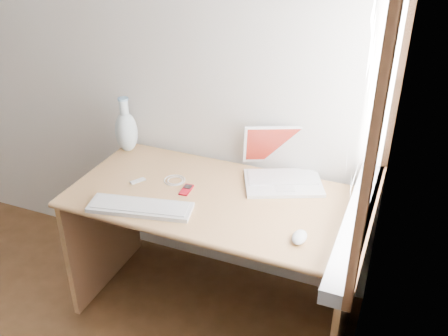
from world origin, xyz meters
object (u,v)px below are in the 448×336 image
at_px(vase, 126,130).
at_px(laptop, 287,170).
at_px(external_keyboard, 140,207).
at_px(desk, 221,222).

bearing_deg(vase, laptop, 1.48).
bearing_deg(external_keyboard, desk, 38.17).
bearing_deg(external_keyboard, laptop, 31.28).
relative_size(desk, external_keyboard, 2.79).
height_order(desk, vase, vase).
bearing_deg(desk, external_keyboard, -129.70).
relative_size(laptop, vase, 1.43).
bearing_deg(desk, vase, 164.90).
bearing_deg(desk, laptop, 34.96).
height_order(external_keyboard, vase, vase).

